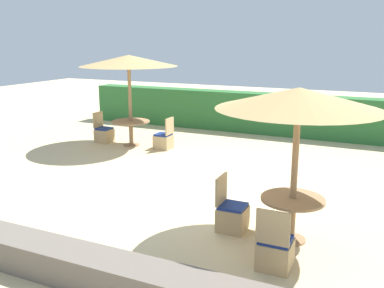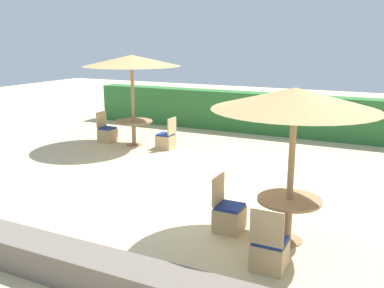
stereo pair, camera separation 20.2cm
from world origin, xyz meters
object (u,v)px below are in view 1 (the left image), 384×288
object	(u,v)px
parasol_front_right	(299,99)
patio_chair_front_right_west	(232,215)
patio_chair_front_right_south	(275,251)
round_table_back_left	(131,126)
parasol_back_left	(129,61)
patio_chair_back_left_east	(164,140)
round_table_front_right	(292,208)
patio_chair_back_left_west	(104,134)

from	to	relation	value
parasol_front_right	patio_chair_front_right_west	xyz separation A→B (m)	(-0.99, -0.03, -2.00)
parasol_front_right	patio_chair_front_right_south	bearing A→B (deg)	-91.45
patio_chair_front_right_west	round_table_back_left	size ratio (longest dim) A/B	0.82
parasol_back_left	patio_chair_back_left_east	world-z (taller)	parasol_back_left
patio_chair_front_right_south	parasol_back_left	world-z (taller)	parasol_back_left
round_table_back_left	patio_chair_back_left_east	xyz separation A→B (m)	(1.08, 0.06, -0.34)
round_table_front_right	patio_chair_back_left_east	bearing A→B (deg)	137.04
round_table_back_left	patio_chair_back_left_east	distance (m)	1.13
round_table_back_left	patio_chair_back_left_west	bearing A→B (deg)	178.13
parasol_front_right	parasol_back_left	bearing A→B (deg)	143.34
patio_chair_front_right_west	round_table_front_right	bearing A→B (deg)	91.93
round_table_front_right	patio_chair_back_left_west	size ratio (longest dim) A/B	1.07
patio_chair_front_right_south	patio_chair_back_left_west	size ratio (longest dim) A/B	1.00
round_table_back_left	patio_chair_back_left_west	distance (m)	1.08
patio_chair_front_right_west	parasol_back_left	xyz separation A→B (m)	(-4.70, 4.27, 2.24)
round_table_front_right	patio_chair_back_left_east	world-z (taller)	patio_chair_back_left_east
parasol_front_right	patio_chair_front_right_south	xyz separation A→B (m)	(-0.02, -0.95, -2.00)
parasol_back_left	patio_chair_back_left_east	xyz separation A→B (m)	(1.08, 0.06, -2.24)
parasol_back_left	patio_chair_back_left_west	xyz separation A→B (m)	(-1.03, 0.03, -2.24)
patio_chair_front_right_south	round_table_back_left	world-z (taller)	patio_chair_front_right_south
parasol_front_right	round_table_back_left	world-z (taller)	parasol_front_right
patio_chair_front_right_west	parasol_back_left	size ratio (longest dim) A/B	0.33
round_table_front_right	parasol_front_right	bearing A→B (deg)	0.00
parasol_front_right	patio_chair_front_right_west	bearing A→B (deg)	-178.07
patio_chair_back_left_west	patio_chair_back_left_east	distance (m)	2.10
patio_chair_front_right_west	round_table_back_left	distance (m)	6.36
parasol_front_right	patio_chair_back_left_east	bearing A→B (deg)	137.04
patio_chair_front_right_south	parasol_back_left	distance (m)	8.00
round_table_front_right	round_table_back_left	bearing A→B (deg)	143.34
parasol_front_right	parasol_back_left	size ratio (longest dim) A/B	0.88
patio_chair_back_left_west	round_table_back_left	bearing A→B (deg)	88.13
round_table_back_left	parasol_back_left	bearing A→B (deg)	0.00
patio_chair_front_right_south	patio_chair_back_left_east	distance (m)	6.97
parasol_front_right	patio_chair_front_right_south	world-z (taller)	parasol_front_right
parasol_back_left	patio_chair_front_right_west	bearing A→B (deg)	-42.23
patio_chair_back_left_east	patio_chair_back_left_west	bearing A→B (deg)	90.69
round_table_front_right	patio_chair_front_right_south	bearing A→B (deg)	-91.45
parasol_front_right	patio_chair_back_left_west	size ratio (longest dim) A/B	2.67
parasol_back_left	patio_chair_front_right_south	bearing A→B (deg)	-42.47
parasol_front_right	patio_chair_front_right_south	size ratio (longest dim) A/B	2.67
patio_chair_front_right_west	parasol_back_left	distance (m)	6.73
patio_chair_front_right_west	round_table_back_left	xyz separation A→B (m)	(-4.70, 4.27, 0.34)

